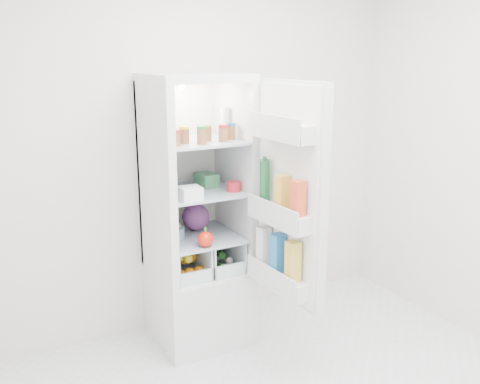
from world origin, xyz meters
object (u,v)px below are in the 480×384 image
refrigerator (195,244)px  red_cabbage (196,217)px  mushroom_bowl (173,233)px  fridge_door (287,199)px

refrigerator → red_cabbage: (0.03, 0.05, 0.17)m
refrigerator → red_cabbage: 0.19m
refrigerator → mushroom_bowl: size_ratio=12.17×
refrigerator → fridge_door: size_ratio=1.38×
refrigerator → fridge_door: 0.83m
refrigerator → fridge_door: (0.31, -0.64, 0.43)m
red_cabbage → mushroom_bowl: red_cabbage is taller
red_cabbage → fridge_door: bearing=-67.7°
refrigerator → mushroom_bowl: refrigerator is taller
red_cabbage → mushroom_bowl: bearing=-158.3°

